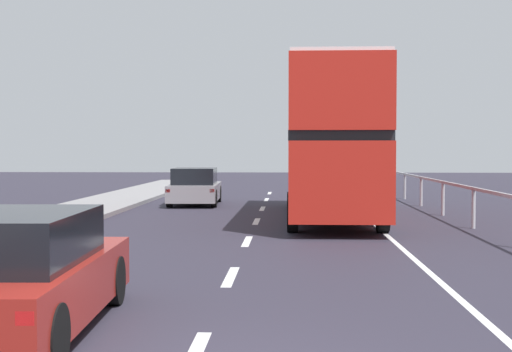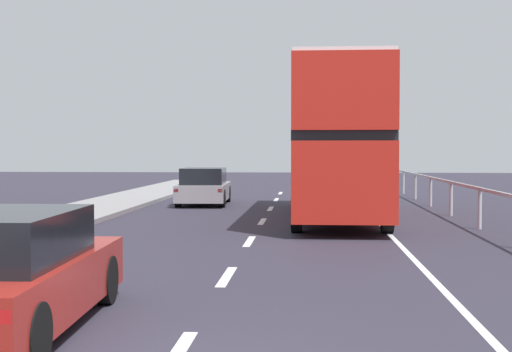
# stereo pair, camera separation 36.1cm
# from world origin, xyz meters

# --- Properties ---
(lane_paint_markings) EXTENTS (3.42, 46.00, 0.01)m
(lane_paint_markings) POSITION_xyz_m (2.12, 8.50, 0.00)
(lane_paint_markings) COLOR silver
(lane_paint_markings) RESTS_ON ground
(double_decker_bus_red) EXTENTS (2.55, 11.03, 4.38)m
(double_decker_bus_red) POSITION_xyz_m (2.16, 15.68, 2.34)
(double_decker_bus_red) COLOR red
(double_decker_bus_red) RESTS_ON ground
(hatchback_car_near) EXTENTS (1.96, 4.43, 1.37)m
(hatchback_car_near) POSITION_xyz_m (-2.11, 1.50, 0.66)
(hatchback_car_near) COLOR maroon
(hatchback_car_near) RESTS_ON ground
(sedan_car_ahead) EXTENTS (1.90, 4.21, 1.38)m
(sedan_car_ahead) POSITION_xyz_m (-2.58, 20.79, 0.66)
(sedan_car_ahead) COLOR gray
(sedan_car_ahead) RESTS_ON ground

